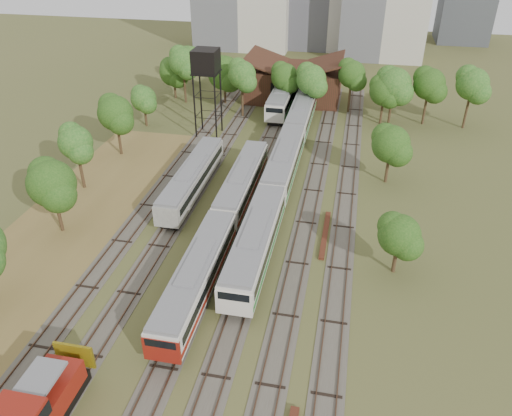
% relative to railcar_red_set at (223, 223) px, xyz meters
% --- Properties ---
extents(ground, '(240.00, 240.00, 0.00)m').
position_rel_railcar_red_set_xyz_m(ground, '(2.00, -13.07, -1.87)').
color(ground, '#475123').
rests_on(ground, ground).
extents(dry_grass_patch, '(14.00, 60.00, 0.04)m').
position_rel_railcar_red_set_xyz_m(dry_grass_patch, '(-16.00, -5.07, -1.85)').
color(dry_grass_patch, brown).
rests_on(dry_grass_patch, ground).
extents(tracks, '(24.60, 80.00, 0.19)m').
position_rel_railcar_red_set_xyz_m(tracks, '(1.33, 11.93, -1.83)').
color(tracks, '#4C473D').
rests_on(tracks, ground).
extents(railcar_red_set, '(2.86, 34.58, 3.53)m').
position_rel_railcar_red_set_xyz_m(railcar_red_set, '(0.00, 0.00, 0.00)').
color(railcar_red_set, black).
rests_on(railcar_red_set, ground).
extents(railcar_green_set, '(3.11, 52.08, 3.85)m').
position_rel_railcar_red_set_xyz_m(railcar_green_set, '(4.00, 14.42, 0.17)').
color(railcar_green_set, black).
rests_on(railcar_green_set, ground).
extents(railcar_rear, '(3.14, 16.08, 3.89)m').
position_rel_railcar_red_set_xyz_m(railcar_rear, '(0.00, 38.45, 0.19)').
color(railcar_rear, black).
rests_on(railcar_rear, ground).
extents(shunter_locomotive, '(3.04, 8.11, 3.97)m').
position_rel_railcar_red_set_xyz_m(shunter_locomotive, '(-6.00, -23.65, 0.07)').
color(shunter_locomotive, black).
rests_on(shunter_locomotive, ground).
extents(old_grey_coach, '(2.75, 18.00, 3.40)m').
position_rel_railcar_red_set_xyz_m(old_grey_coach, '(-6.00, 8.69, -0.01)').
color(old_grey_coach, black).
rests_on(old_grey_coach, ground).
extents(water_tower, '(3.61, 3.61, 12.47)m').
position_rel_railcar_red_set_xyz_m(water_tower, '(-9.11, 26.30, 8.65)').
color(water_tower, black).
rests_on(water_tower, ground).
extents(rail_pile_far, '(0.54, 8.65, 0.28)m').
position_rel_railcar_red_set_xyz_m(rail_pile_far, '(10.20, 2.70, -1.73)').
color(rail_pile_far, '#562718').
rests_on(rail_pile_far, ground).
extents(maintenance_shed, '(16.45, 11.55, 7.58)m').
position_rel_railcar_red_set_xyz_m(maintenance_shed, '(1.00, 44.91, 1.05)').
color(maintenance_shed, '#382214').
rests_on(maintenance_shed, ground).
extents(tree_band_left, '(7.44, 76.22, 8.24)m').
position_rel_railcar_red_set_xyz_m(tree_band_left, '(-18.51, 12.28, 3.26)').
color(tree_band_left, '#382616').
rests_on(tree_band_left, ground).
extents(tree_band_far, '(50.30, 10.33, 9.31)m').
position_rel_railcar_red_set_xyz_m(tree_band_far, '(5.31, 37.49, 4.34)').
color(tree_band_far, '#382616').
rests_on(tree_band_far, ground).
extents(tree_band_right, '(5.09, 41.73, 7.52)m').
position_rel_railcar_red_set_xyz_m(tree_band_right, '(16.43, 19.11, 3.04)').
color(tree_band_right, '#382616').
rests_on(tree_band_right, ground).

